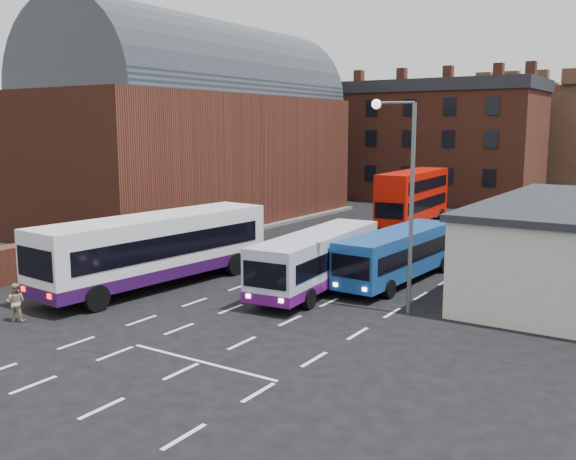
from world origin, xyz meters
The scene contains 10 objects.
ground centered at (0.00, 0.00, 0.00)m, with size 180.00×180.00×0.00m, color black.
railway_station centered at (-15.50, 21.00, 7.64)m, with size 12.00×28.00×16.00m.
forecourt_wall centered at (-10.20, 2.00, 0.90)m, with size 1.20×10.00×1.80m, color #602B1E.
brick_terrace centered at (-6.00, 46.00, 5.50)m, with size 22.00×10.00×11.00m, color brown.
bus_white_outbound centered at (-3.50, 3.69, 2.03)m, with size 4.07×12.84×3.44m.
bus_white_inbound centered at (3.40, 7.30, 1.60)m, with size 3.13×10.09×2.71m.
bus_blue centered at (6.00, 10.73, 1.52)m, with size 2.68×9.50×2.57m.
bus_red_double centered at (-0.46, 28.77, 2.26)m, with size 3.16×10.74×4.25m.
street_lamp centered at (8.31, 5.75, 5.27)m, with size 1.70×0.77×8.73m.
pedestrian_beige centered at (-4.12, -3.55, 0.78)m, with size 0.76×0.59×1.56m, color tan.
Camera 1 is at (18.30, -18.37, 7.66)m, focal length 40.00 mm.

